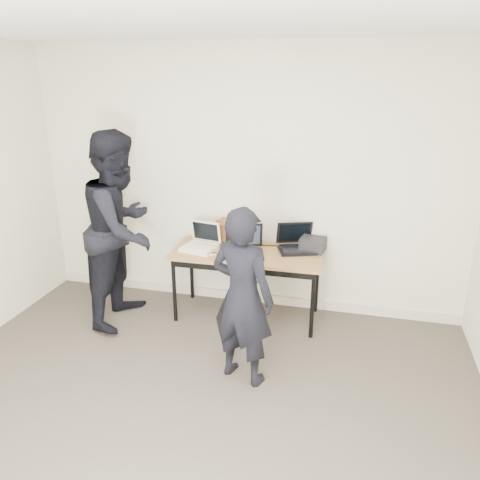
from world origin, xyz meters
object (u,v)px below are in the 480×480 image
(leather_satchel, at_px, (235,231))
(person_typist, at_px, (242,297))
(desk, at_px, (247,258))
(person_observer, at_px, (122,229))
(laptop_right, at_px, (296,244))
(laptop_center, at_px, (244,247))
(equipment_box, at_px, (313,244))
(laptop_beige, at_px, (201,244))

(leather_satchel, xyz_separation_m, person_typist, (0.38, -1.23, -0.10))
(desk, relative_size, person_observer, 0.78)
(laptop_right, xyz_separation_m, person_observer, (-1.66, -0.48, 0.18))
(laptop_right, height_order, leather_satchel, laptop_right)
(leather_satchel, height_order, person_observer, person_observer)
(laptop_right, bearing_deg, desk, -176.58)
(laptop_center, bearing_deg, desk, 49.12)
(equipment_box, bearing_deg, person_observer, -165.33)
(desk, bearing_deg, laptop_right, 22.06)
(equipment_box, distance_m, person_observer, 1.90)
(person_typist, relative_size, person_observer, 0.77)
(equipment_box, bearing_deg, laptop_center, -160.56)
(laptop_center, distance_m, laptop_right, 0.53)
(laptop_center, height_order, leather_satchel, laptop_center)
(laptop_beige, height_order, leather_satchel, laptop_beige)
(laptop_right, bearing_deg, person_observer, 176.91)
(laptop_center, xyz_separation_m, equipment_box, (0.65, 0.23, 0.00))
(leather_satchel, distance_m, equipment_box, 0.81)
(laptop_beige, height_order, person_typist, person_typist)
(desk, xyz_separation_m, laptop_right, (0.46, 0.19, 0.12))
(desk, relative_size, equipment_box, 6.32)
(laptop_center, xyz_separation_m, person_observer, (-1.18, -0.25, 0.18))
(laptop_beige, xyz_separation_m, person_typist, (0.67, -0.98, -0.03))
(laptop_center, bearing_deg, leather_satchel, 106.68)
(person_typist, distance_m, person_observer, 1.58)
(desk, height_order, laptop_right, laptop_right)
(laptop_beige, height_order, laptop_right, laptop_right)
(laptop_beige, relative_size, laptop_center, 0.85)
(equipment_box, bearing_deg, laptop_right, 179.67)
(laptop_center, bearing_deg, person_typist, -92.37)
(laptop_center, relative_size, person_typist, 0.30)
(desk, relative_size, laptop_right, 3.32)
(leather_satchel, relative_size, person_observer, 0.20)
(laptop_beige, xyz_separation_m, equipment_box, (1.10, 0.21, 0.02))
(desk, relative_size, person_typist, 1.01)
(laptop_right, relative_size, person_observer, 0.24)
(laptop_beige, height_order, laptop_center, laptop_center)
(laptop_center, relative_size, equipment_box, 1.87)
(laptop_beige, distance_m, laptop_center, 0.46)
(equipment_box, relative_size, person_observer, 0.12)
(desk, distance_m, person_typist, 1.03)
(desk, bearing_deg, person_typist, -79.44)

